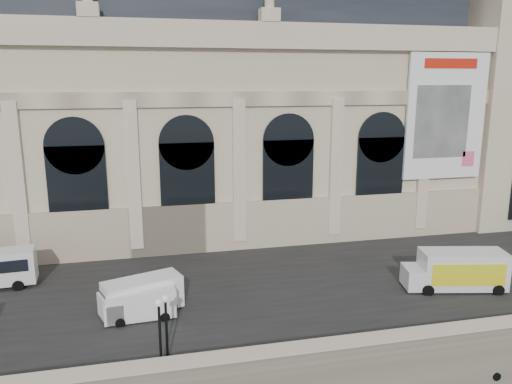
{
  "coord_description": "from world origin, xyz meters",
  "views": [
    {
      "loc": [
        -8.16,
        -25.13,
        22.75
      ],
      "look_at": [
        2.75,
        22.0,
        11.86
      ],
      "focal_mm": 35.0,
      "sensor_mm": 36.0,
      "label": 1
    }
  ],
  "objects_px": {
    "van_b": "(137,304)",
    "lamp_left": "(160,334)",
    "lamp_right": "(167,329)",
    "van_c": "(138,297)",
    "box_truck": "(457,270)"
  },
  "relations": [
    {
      "from": "van_b",
      "to": "lamp_left",
      "type": "distance_m",
      "value": 6.78
    },
    {
      "from": "van_c",
      "to": "lamp_right",
      "type": "bearing_deg",
      "value": -76.14
    },
    {
      "from": "van_c",
      "to": "lamp_left",
      "type": "distance_m",
      "value": 7.62
    },
    {
      "from": "van_c",
      "to": "lamp_right",
      "type": "distance_m",
      "value": 7.21
    },
    {
      "from": "van_b",
      "to": "lamp_left",
      "type": "relative_size",
      "value": 1.17
    },
    {
      "from": "box_truck",
      "to": "lamp_right",
      "type": "relative_size",
      "value": 1.94
    },
    {
      "from": "box_truck",
      "to": "van_c",
      "type": "bearing_deg",
      "value": 176.89
    },
    {
      "from": "van_b",
      "to": "lamp_right",
      "type": "relative_size",
      "value": 1.18
    },
    {
      "from": "van_b",
      "to": "lamp_right",
      "type": "height_order",
      "value": "lamp_right"
    },
    {
      "from": "van_b",
      "to": "lamp_left",
      "type": "bearing_deg",
      "value": -78.06
    },
    {
      "from": "van_c",
      "to": "box_truck",
      "type": "height_order",
      "value": "box_truck"
    },
    {
      "from": "van_b",
      "to": "lamp_left",
      "type": "height_order",
      "value": "lamp_left"
    },
    {
      "from": "van_b",
      "to": "lamp_right",
      "type": "bearing_deg",
      "value": -73.48
    },
    {
      "from": "van_b",
      "to": "van_c",
      "type": "bearing_deg",
      "value": 85.19
    },
    {
      "from": "van_b",
      "to": "lamp_left",
      "type": "xyz_separation_m",
      "value": [
        1.39,
        -6.55,
        1.03
      ]
    }
  ]
}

